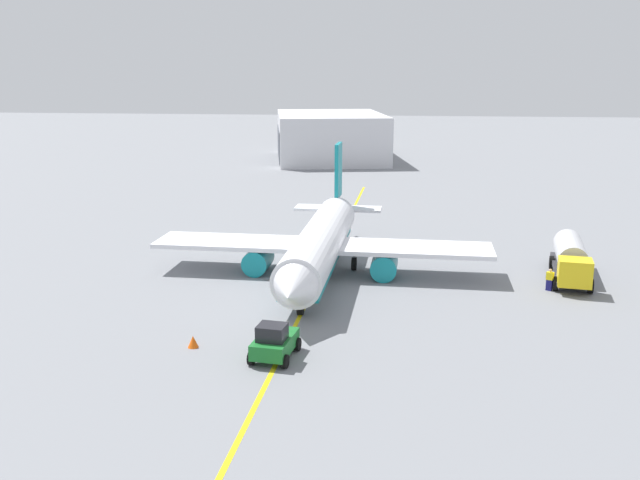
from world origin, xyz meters
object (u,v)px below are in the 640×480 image
at_px(fuel_tanker, 571,258).
at_px(pushback_tug, 274,342).
at_px(airplane, 321,244).
at_px(refueling_worker, 550,280).
at_px(safety_cone_nose, 193,342).

bearing_deg(fuel_tanker, pushback_tug, -48.33).
bearing_deg(fuel_tanker, airplane, -87.16).
distance_m(airplane, fuel_tanker, 20.03).
bearing_deg(refueling_worker, airplane, -97.34).
relative_size(fuel_tanker, refueling_worker, 5.99).
relative_size(fuel_tanker, safety_cone_nose, 13.91).
bearing_deg(fuel_tanker, safety_cone_nose, -56.11).
height_order(fuel_tanker, refueling_worker, fuel_tanker).
relative_size(pushback_tug, safety_cone_nose, 5.19).
xyz_separation_m(airplane, safety_cone_nose, (16.37, -5.86, -2.19)).
bearing_deg(pushback_tug, safety_cone_nose, -101.14).
height_order(fuel_tanker, safety_cone_nose, fuel_tanker).
height_order(refueling_worker, safety_cone_nose, refueling_worker).
distance_m(fuel_tanker, safety_cone_nose, 31.17).
relative_size(airplane, safety_cone_nose, 40.02).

